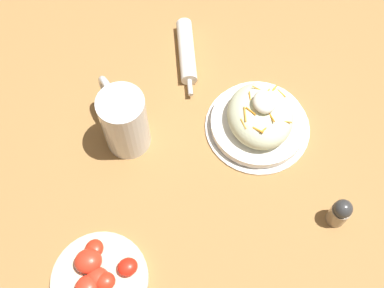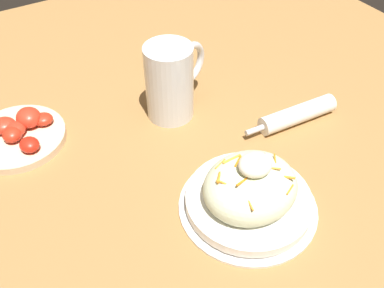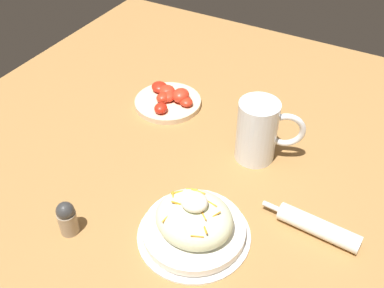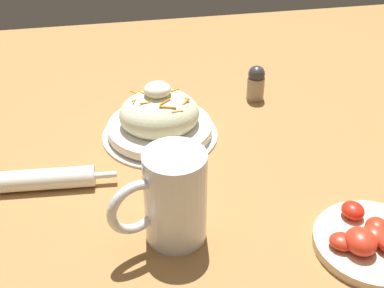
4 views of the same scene
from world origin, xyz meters
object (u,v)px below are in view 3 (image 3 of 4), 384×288
Objects in this scene: salad_plate at (194,224)px; beer_mug at (258,133)px; napkin_roll at (318,227)px; salt_shaker at (67,218)px; tomato_plate at (169,100)px.

beer_mug reaches higher than salad_plate.
salad_plate is at bearing 87.10° from beer_mug.
salt_shaker is (0.41, 0.22, 0.02)m from napkin_roll.
salt_shaker is (0.21, 0.10, 0.00)m from salad_plate.
beer_mug is at bearing -38.06° from napkin_roll.
tomato_plate is (0.27, -0.08, -0.05)m from beer_mug.
tomato_plate is at bearing -83.69° from salt_shaker.
tomato_plate is at bearing -52.45° from salad_plate.
napkin_roll is 1.13× the size of tomato_plate.
tomato_plate reaches higher than napkin_roll.
tomato_plate is 0.45m from salt_shaker.
tomato_plate is at bearing -25.68° from napkin_roll.
salt_shaker is (-0.05, 0.44, 0.02)m from tomato_plate.
beer_mug is at bearing -92.90° from salad_plate.
salad_plate is 1.11× the size of napkin_roll.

